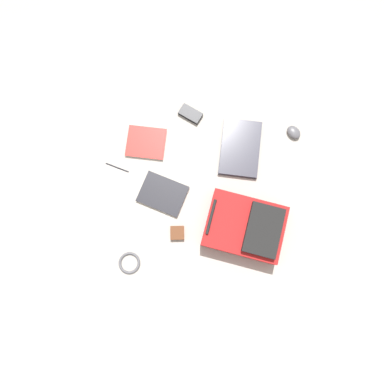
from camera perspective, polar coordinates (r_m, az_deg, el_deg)
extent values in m
plane|color=gray|center=(2.08, 1.14, -0.80)|extent=(3.58, 3.58, 0.00)
cube|color=maroon|center=(2.02, 8.35, -5.57)|extent=(0.38, 0.46, 0.12)
cube|color=black|center=(1.96, 11.42, -6.06)|extent=(0.30, 0.22, 0.04)
cylinder|color=black|center=(1.94, 3.03, -3.99)|extent=(0.20, 0.04, 0.02)
cube|color=#24242C|center=(2.16, 7.71, 7.03)|extent=(0.36, 0.24, 0.02)
cube|color=#2D2D38|center=(2.14, 7.77, 7.16)|extent=(0.35, 0.23, 0.01)
cube|color=silver|center=(2.09, -4.84, -0.32)|extent=(0.25, 0.29, 0.02)
cube|color=black|center=(2.08, -4.87, -0.27)|extent=(0.26, 0.30, 0.00)
cube|color=silver|center=(2.17, -7.54, 7.94)|extent=(0.19, 0.23, 0.02)
cube|color=red|center=(2.16, -7.57, 8.02)|extent=(0.20, 0.23, 0.00)
ellipsoid|color=#4C4C51|center=(2.25, 16.07, 9.28)|extent=(0.11, 0.11, 0.04)
torus|color=#4C4C51|center=(2.08, -10.19, -11.23)|extent=(0.12, 0.12, 0.01)
cube|color=black|center=(2.21, -0.33, 12.53)|extent=(0.12, 0.15, 0.03)
cylinder|color=black|center=(2.16, -12.11, 3.91)|extent=(0.04, 0.15, 0.01)
cube|color=#59331E|center=(2.05, -2.49, -6.62)|extent=(0.09, 0.09, 0.03)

